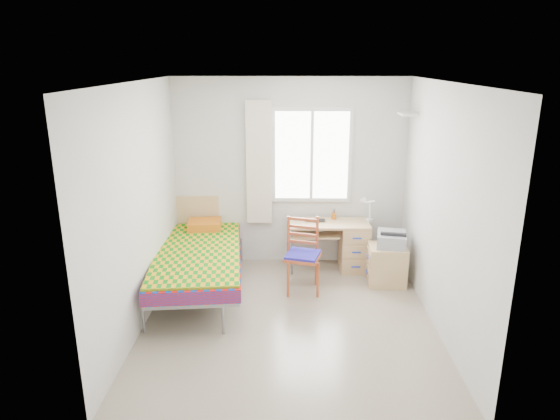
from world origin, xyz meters
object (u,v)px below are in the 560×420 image
(bed, at_px, (199,255))
(cabinet, at_px, (386,265))
(desk, at_px, (349,244))
(printer, at_px, (391,239))
(chair, at_px, (303,250))

(bed, height_order, cabinet, bed)
(desk, height_order, cabinet, desk)
(bed, distance_m, printer, 2.45)
(chair, height_order, printer, chair)
(bed, height_order, desk, bed)
(bed, xyz_separation_m, printer, (2.43, 0.24, 0.14))
(desk, bearing_deg, cabinet, -48.33)
(bed, relative_size, desk, 2.11)
(cabinet, height_order, printer, printer)
(desk, relative_size, cabinet, 2.12)
(chair, bearing_deg, desk, 60.02)
(bed, xyz_separation_m, desk, (1.95, 0.68, -0.09))
(bed, height_order, printer, bed)
(bed, relative_size, cabinet, 4.47)
(bed, relative_size, chair, 2.47)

